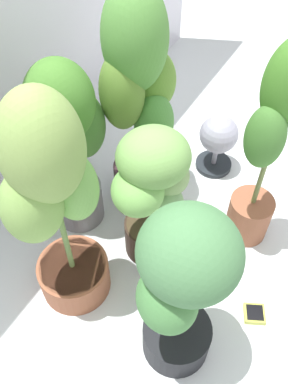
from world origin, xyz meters
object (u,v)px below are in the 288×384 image
at_px(potted_plant_front_right, 269,149).
at_px(hygrometer_box, 254,314).
at_px(potted_plant_back_left, 55,202).
at_px(potted_plant_front_left, 186,285).
at_px(floor_fan, 218,138).
at_px(potted_plant_center, 152,191).
at_px(potted_plant_back_center, 68,136).
at_px(potted_plant_back_right, 138,89).

relative_size(potted_plant_front_right, hygrometer_box, 8.94).
height_order(potted_plant_back_left, potted_plant_front_left, potted_plant_back_left).
height_order(potted_plant_front_left, floor_fan, potted_plant_front_left).
relative_size(potted_plant_back_left, hygrometer_box, 9.10).
bearing_deg(potted_plant_center, potted_plant_back_left, 151.32).
relative_size(potted_plant_center, potted_plant_front_left, 0.85).
height_order(hygrometer_box, floor_fan, floor_fan).
relative_size(potted_plant_center, hygrometer_box, 6.20).
bearing_deg(hygrometer_box, potted_plant_center, -124.13).
relative_size(potted_plant_back_left, potted_plant_back_center, 1.20).
height_order(potted_plant_front_left, potted_plant_front_right, potted_plant_front_right).
xyz_separation_m(potted_plant_back_center, hygrometer_box, (-0.06, -0.87, -0.48)).
relative_size(potted_plant_center, potted_plant_back_center, 0.82).
relative_size(potted_plant_front_right, floor_fan, 3.08).
height_order(potted_plant_back_right, floor_fan, potted_plant_back_right).
distance_m(potted_plant_back_left, potted_plant_front_left, 0.47).
xyz_separation_m(potted_plant_back_right, potted_plant_center, (-0.27, -0.22, -0.20)).
relative_size(potted_plant_front_right, potted_plant_back_center, 1.18).
bearing_deg(hygrometer_box, potted_plant_back_center, -120.77).
xyz_separation_m(potted_plant_back_right, potted_plant_front_left, (-0.59, -0.52, -0.11)).
height_order(potted_plant_back_center, floor_fan, potted_plant_back_center).
bearing_deg(potted_plant_front_right, potted_plant_back_right, 91.29).
bearing_deg(potted_plant_back_left, floor_fan, -12.57).
relative_size(potted_plant_center, floor_fan, 2.14).
relative_size(potted_plant_back_center, floor_fan, 2.62).
xyz_separation_m(potted_plant_back_right, floor_fan, (0.32, -0.25, -0.39)).
bearing_deg(potted_plant_front_left, potted_plant_back_center, 64.62).
bearing_deg(potted_plant_front_left, hygrometer_box, -39.18).
bearing_deg(potted_plant_back_left, hygrometer_box, -69.58).
height_order(potted_plant_front_left, potted_plant_back_center, potted_plant_back_center).
relative_size(potted_plant_front_left, floor_fan, 2.52).
xyz_separation_m(potted_plant_front_left, potted_plant_front_right, (0.60, -0.02, 0.05)).
bearing_deg(potted_plant_back_center, potted_plant_front_right, -67.43).
bearing_deg(potted_plant_back_right, potted_plant_back_center, 151.30).
height_order(potted_plant_back_right, hygrometer_box, potted_plant_back_right).
relative_size(potted_plant_back_right, potted_plant_front_left, 1.28).
xyz_separation_m(potted_plant_back_right, potted_plant_front_right, (0.01, -0.53, -0.06)).
bearing_deg(potted_plant_front_left, potted_plant_back_right, 41.31).
bearing_deg(potted_plant_center, floor_fan, -2.70).
height_order(potted_plant_center, potted_plant_back_left, potted_plant_back_left).
distance_m(potted_plant_back_center, floor_fan, 0.77).
bearing_deg(hygrometer_box, potted_plant_back_right, -141.42).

